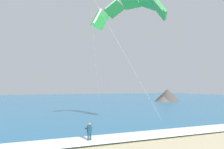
# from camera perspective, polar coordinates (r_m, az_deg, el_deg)

# --- Properties ---
(sea) EXTENTS (200.00, 120.00, 0.20)m
(sea) POSITION_cam_1_polar(r_m,az_deg,el_deg) (76.70, -18.10, -6.64)
(sea) COLOR teal
(sea) RESTS_ON ground
(surf_foam) EXTENTS (200.00, 2.98, 0.04)m
(surf_foam) POSITION_cam_1_polar(r_m,az_deg,el_deg) (18.73, -4.80, -17.04)
(surf_foam) COLOR white
(surf_foam) RESTS_ON sea
(surfboard) EXTENTS (0.67, 1.45, 0.09)m
(surfboard) POSITION_cam_1_polar(r_m,az_deg,el_deg) (18.58, -6.10, -17.77)
(surfboard) COLOR white
(surfboard) RESTS_ON ground
(kitesurfer) EXTENTS (0.58, 0.58, 1.69)m
(kitesurfer) POSITION_cam_1_polar(r_m,az_deg,el_deg) (18.39, -6.11, -14.99)
(kitesurfer) COLOR #143347
(kitesurfer) RESTS_ON ground
(kite_primary) EXTENTS (9.08, 8.11, 14.19)m
(kite_primary) POSITION_cam_1_polar(r_m,az_deg,el_deg) (26.44, 4.59, 17.20)
(kite_primary) COLOR green
(headland_right) EXTENTS (9.22, 8.24, 4.08)m
(headland_right) POSITION_cam_1_polar(r_m,az_deg,el_deg) (70.11, 14.45, -5.60)
(headland_right) COLOR #56514C
(headland_right) RESTS_ON ground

